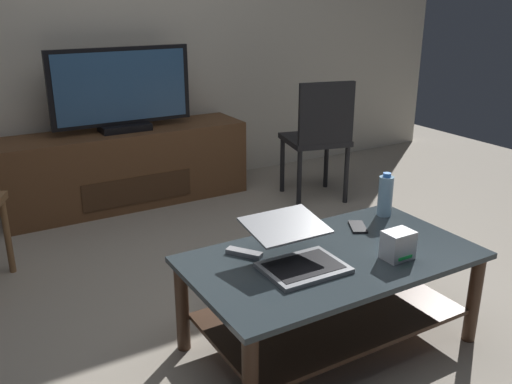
% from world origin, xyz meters
% --- Properties ---
extents(ground_plane, '(7.68, 7.68, 0.00)m').
position_xyz_m(ground_plane, '(0.00, 0.00, 0.00)').
color(ground_plane, '#9E9384').
extents(back_wall, '(6.40, 0.12, 2.80)m').
position_xyz_m(back_wall, '(0.00, 2.23, 1.40)').
color(back_wall, beige).
rests_on(back_wall, ground).
extents(coffee_table, '(1.26, 0.70, 0.45)m').
position_xyz_m(coffee_table, '(0.15, -0.32, 0.31)').
color(coffee_table, '#2D383D').
rests_on(coffee_table, ground).
extents(media_cabinet, '(1.80, 0.46, 0.57)m').
position_xyz_m(media_cabinet, '(-0.05, 1.91, 0.28)').
color(media_cabinet, brown).
rests_on(media_cabinet, ground).
extents(television, '(1.02, 0.20, 0.60)m').
position_xyz_m(television, '(-0.05, 1.89, 0.85)').
color(television, black).
rests_on(television, media_cabinet).
extents(dining_chair, '(0.53, 0.53, 0.93)m').
position_xyz_m(dining_chair, '(1.22, 1.23, 0.53)').
color(dining_chair, black).
rests_on(dining_chair, ground).
extents(laptop, '(0.34, 0.40, 0.17)m').
position_xyz_m(laptop, '(-0.04, -0.31, 0.51)').
color(laptop, gray).
rests_on(laptop, coffee_table).
extents(router_box, '(0.13, 0.10, 0.12)m').
position_xyz_m(router_box, '(0.37, -0.48, 0.51)').
color(router_box, silver).
rests_on(router_box, coffee_table).
extents(water_bottle_near, '(0.07, 0.07, 0.22)m').
position_xyz_m(water_bottle_near, '(0.66, -0.09, 0.55)').
color(water_bottle_near, '#99C6E5').
rests_on(water_bottle_near, coffee_table).
extents(cell_phone, '(0.13, 0.16, 0.01)m').
position_xyz_m(cell_phone, '(0.44, -0.15, 0.45)').
color(cell_phone, black).
rests_on(cell_phone, coffee_table).
extents(tv_remote, '(0.13, 0.16, 0.02)m').
position_xyz_m(tv_remote, '(-0.18, -0.13, 0.46)').
color(tv_remote, '#99999E').
rests_on(tv_remote, coffee_table).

